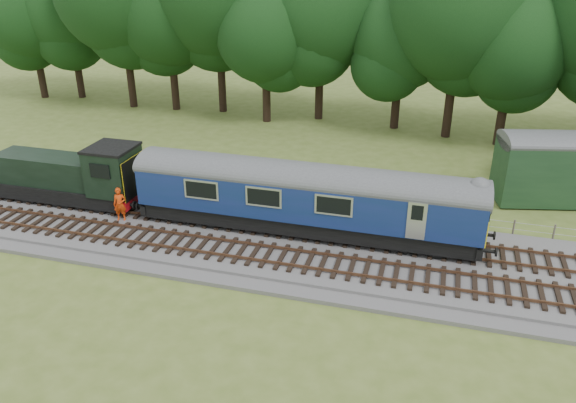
% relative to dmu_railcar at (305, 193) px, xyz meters
% --- Properties ---
extents(ground, '(120.00, 120.00, 0.00)m').
position_rel_dmu_railcar_xyz_m(ground, '(-3.22, -1.40, -2.61)').
color(ground, '#516525').
rests_on(ground, ground).
extents(ballast, '(70.00, 7.00, 0.35)m').
position_rel_dmu_railcar_xyz_m(ballast, '(-3.22, -1.40, -2.43)').
color(ballast, '#4C4C4F').
rests_on(ballast, ground).
extents(track_north, '(67.20, 2.40, 0.21)m').
position_rel_dmu_railcar_xyz_m(track_north, '(-3.22, -0.00, -2.19)').
color(track_north, black).
rests_on(track_north, ballast).
extents(track_south, '(67.20, 2.40, 0.21)m').
position_rel_dmu_railcar_xyz_m(track_south, '(-3.22, -3.00, -2.19)').
color(track_south, black).
rests_on(track_south, ballast).
extents(fence, '(64.00, 0.12, 1.00)m').
position_rel_dmu_railcar_xyz_m(fence, '(-3.22, 3.10, -2.61)').
color(fence, '#6B6054').
rests_on(fence, ground).
extents(tree_line, '(70.00, 8.00, 18.00)m').
position_rel_dmu_railcar_xyz_m(tree_line, '(-3.22, 20.60, -2.61)').
color(tree_line, black).
rests_on(tree_line, ground).
extents(dmu_railcar, '(18.05, 2.86, 3.88)m').
position_rel_dmu_railcar_xyz_m(dmu_railcar, '(0.00, 0.00, 0.00)').
color(dmu_railcar, black).
rests_on(dmu_railcar, ground).
extents(shunter_loco, '(8.91, 2.60, 3.38)m').
position_rel_dmu_railcar_xyz_m(shunter_loco, '(-13.93, 0.00, -0.63)').
color(shunter_loco, black).
rests_on(shunter_loco, ground).
extents(worker, '(0.80, 0.64, 1.91)m').
position_rel_dmu_railcar_xyz_m(worker, '(-10.17, -1.42, -1.30)').
color(worker, '#E43E0C').
rests_on(worker, ballast).
extents(shed, '(3.90, 3.90, 2.47)m').
position_rel_dmu_railcar_xyz_m(shed, '(13.10, 12.06, -1.36)').
color(shed, '#18351D').
rests_on(shed, ground).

